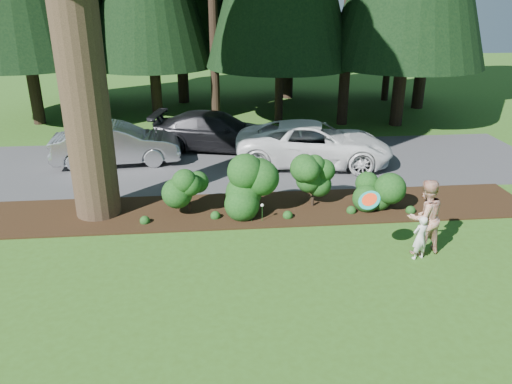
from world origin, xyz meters
TOP-DOWN VIEW (x-y plane):
  - ground at (0.00, 0.00)m, footprint 80.00×80.00m
  - mulch_bed at (0.00, 3.25)m, footprint 16.00×2.50m
  - driveway at (0.00, 7.50)m, footprint 22.00×6.00m
  - shrub_row at (0.77, 3.14)m, footprint 6.53×1.60m
  - lily_cluster at (-0.30, 2.40)m, footprint 0.69×0.09m
  - car_silver_wagon at (-4.76, 7.89)m, footprint 4.67×1.96m
  - car_white_suv at (2.40, 7.12)m, footprint 5.98×3.52m
  - car_dark_suv at (-1.09, 9.35)m, footprint 5.42×3.10m
  - child at (3.50, 0.05)m, footprint 0.46×0.37m
  - adult at (3.68, 0.34)m, footprint 1.07×0.93m
  - frisbee at (2.13, -0.09)m, footprint 0.54×0.47m

SIDE VIEW (x-z plane):
  - ground at x=0.00m, z-range 0.00..0.00m
  - driveway at x=0.00m, z-range 0.00..0.03m
  - mulch_bed at x=0.00m, z-range 0.00..0.05m
  - lily_cluster at x=-0.30m, z-range 0.21..0.78m
  - child at x=3.50m, z-range 0.00..1.11m
  - car_dark_suv at x=-1.09m, z-range 0.03..1.51m
  - car_silver_wagon at x=-4.76m, z-range 0.03..1.53m
  - shrub_row at x=0.77m, z-range 0.00..1.61m
  - car_white_suv at x=2.40m, z-range 0.03..1.59m
  - adult at x=3.68m, z-range 0.00..1.90m
  - frisbee at x=2.13m, z-range 1.42..1.86m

